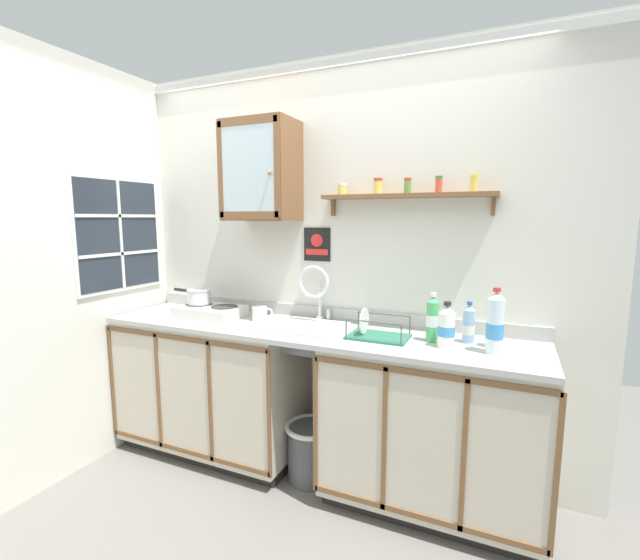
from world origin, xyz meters
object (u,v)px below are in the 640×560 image
sink (304,326)px  bottle_water_clear_1 (495,324)px  bottle_soda_green_3 (433,319)px  dish_rack (376,333)px  saucepan (199,296)px  bottle_water_blue_0 (469,325)px  wall_cabinet (261,171)px  bottle_juice_amber_4 (497,327)px  hot_plate_stove (210,311)px  trash_bin (311,450)px  mug (260,314)px  bottle_opaque_white_2 (446,327)px  warning_sign (317,245)px

sink → bottle_water_clear_1: size_ratio=1.53×
bottle_soda_green_3 → dish_rack: bearing=-170.6°
saucepan → bottle_water_blue_0: (1.74, 0.06, -0.03)m
sink → wall_cabinet: size_ratio=0.81×
bottle_soda_green_3 → bottle_juice_amber_4: 0.32m
hot_plate_stove → bottle_water_clear_1: bearing=-2.0°
bottle_water_blue_0 → trash_bin: 1.22m
sink → wall_cabinet: wall_cabinet is taller
bottle_water_blue_0 → bottle_juice_amber_4: 0.14m
bottle_soda_green_3 → mug: size_ratio=2.19×
bottle_opaque_white_2 → mug: bottle_opaque_white_2 is taller
dish_rack → mug: size_ratio=2.73×
bottle_soda_green_3 → bottle_opaque_white_2: bearing=-42.7°
bottle_opaque_white_2 → trash_bin: bottle_opaque_white_2 is taller
bottle_water_blue_0 → wall_cabinet: bearing=178.2°
warning_sign → trash_bin: warning_sign is taller
bottle_water_blue_0 → trash_bin: size_ratio=0.63×
bottle_water_blue_0 → warning_sign: bearing=169.0°
bottle_juice_amber_4 → warning_sign: warning_sign is taller
bottle_opaque_white_2 → warning_sign: (-0.87, 0.32, 0.38)m
bottle_water_blue_0 → sink: bearing=-177.3°
hot_plate_stove → saucepan: 0.14m
bottle_water_blue_0 → saucepan: bearing=-178.1°
mug → bottle_juice_amber_4: bearing=-0.2°
bottle_water_clear_1 → bottle_opaque_white_2: bottle_water_clear_1 is taller
bottle_opaque_white_2 → dish_rack: (-0.38, 0.03, -0.08)m
bottle_water_blue_0 → bottle_soda_green_3: 0.19m
bottle_juice_amber_4 → dish_rack: bearing=-173.2°
bottle_soda_green_3 → sink: bearing=179.0°
trash_bin → bottle_water_clear_1: bearing=-0.9°
wall_cabinet → mug: bearing=-79.2°
hot_plate_stove → dish_rack: (1.16, -0.03, -0.01)m
saucepan → bottle_water_blue_0: bottle_water_blue_0 is taller
saucepan → bottle_juice_amber_4: 1.88m
bottle_water_blue_0 → mug: bearing=-178.7°
sink → bottle_opaque_white_2: size_ratio=2.10×
bottle_juice_amber_4 → wall_cabinet: wall_cabinet is taller
warning_sign → sink: bearing=-86.0°
bottle_water_blue_0 → bottle_juice_amber_4: (0.14, -0.03, 0.01)m
saucepan → bottle_juice_amber_4: size_ratio=1.35×
bottle_water_blue_0 → wall_cabinet: 1.54m
bottle_opaque_white_2 → dish_rack: bearing=175.9°
saucepan → bottle_water_blue_0: size_ratio=1.42×
bottle_water_clear_1 → trash_bin: bottle_water_clear_1 is taller
bottle_juice_amber_4 → bottle_opaque_white_2: bearing=-157.2°
bottle_water_clear_1 → trash_bin: (-1.00, 0.02, -0.90)m
saucepan → mug: 0.48m
bottle_opaque_white_2 → trash_bin: (-0.77, 0.01, -0.86)m
sink → bottle_water_clear_1: 1.10m
bottle_soda_green_3 → bottle_juice_amber_4: size_ratio=1.13×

